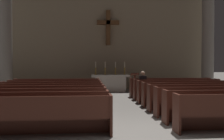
# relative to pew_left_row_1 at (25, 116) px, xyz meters

# --- Properties ---
(ground_plane) EXTENTS (80.00, 80.00, 0.00)m
(ground_plane) POSITION_rel_pew_left_row_1_xyz_m (2.78, 0.04, -0.48)
(ground_plane) COLOR gray
(pew_left_row_1) EXTENTS (4.01, 0.50, 0.95)m
(pew_left_row_1) POSITION_rel_pew_left_row_1_xyz_m (0.00, 0.00, 0.00)
(pew_left_row_1) COLOR #4C2319
(pew_left_row_1) RESTS_ON ground
(pew_left_row_2) EXTENTS (4.01, 0.50, 0.95)m
(pew_left_row_2) POSITION_rel_pew_left_row_1_xyz_m (0.00, 0.97, 0.00)
(pew_left_row_2) COLOR #4C2319
(pew_left_row_2) RESTS_ON ground
(pew_left_row_3) EXTENTS (4.01, 0.50, 0.95)m
(pew_left_row_3) POSITION_rel_pew_left_row_1_xyz_m (0.00, 1.94, 0.00)
(pew_left_row_3) COLOR #4C2319
(pew_left_row_3) RESTS_ON ground
(pew_left_row_4) EXTENTS (4.01, 0.50, 0.95)m
(pew_left_row_4) POSITION_rel_pew_left_row_1_xyz_m (0.00, 2.91, 0.00)
(pew_left_row_4) COLOR #4C2319
(pew_left_row_4) RESTS_ON ground
(pew_left_row_5) EXTENTS (4.01, 0.50, 0.95)m
(pew_left_row_5) POSITION_rel_pew_left_row_1_xyz_m (0.00, 3.88, 0.00)
(pew_left_row_5) COLOR #4C2319
(pew_left_row_5) RESTS_ON ground
(pew_left_row_6) EXTENTS (4.01, 0.50, 0.95)m
(pew_left_row_6) POSITION_rel_pew_left_row_1_xyz_m (0.00, 4.84, 0.00)
(pew_left_row_6) COLOR #4C2319
(pew_left_row_6) RESTS_ON ground
(pew_left_row_7) EXTENTS (4.01, 0.50, 0.95)m
(pew_left_row_7) POSITION_rel_pew_left_row_1_xyz_m (0.00, 5.81, 0.00)
(pew_left_row_7) COLOR #4C2319
(pew_left_row_7) RESTS_ON ground
(pew_left_row_8) EXTENTS (4.01, 0.50, 0.95)m
(pew_left_row_8) POSITION_rel_pew_left_row_1_xyz_m (0.00, 6.78, 0.00)
(pew_left_row_8) COLOR #4C2319
(pew_left_row_8) RESTS_ON ground
(pew_right_row_3) EXTENTS (4.01, 0.50, 0.95)m
(pew_right_row_3) POSITION_rel_pew_left_row_1_xyz_m (5.56, 1.94, 0.00)
(pew_right_row_3) COLOR #4C2319
(pew_right_row_3) RESTS_ON ground
(pew_right_row_4) EXTENTS (4.01, 0.50, 0.95)m
(pew_right_row_4) POSITION_rel_pew_left_row_1_xyz_m (5.56, 2.91, 0.00)
(pew_right_row_4) COLOR #4C2319
(pew_right_row_4) RESTS_ON ground
(pew_right_row_5) EXTENTS (4.01, 0.50, 0.95)m
(pew_right_row_5) POSITION_rel_pew_left_row_1_xyz_m (5.56, 3.88, 0.00)
(pew_right_row_5) COLOR #4C2319
(pew_right_row_5) RESTS_ON ground
(pew_right_row_6) EXTENTS (4.01, 0.50, 0.95)m
(pew_right_row_6) POSITION_rel_pew_left_row_1_xyz_m (5.56, 4.84, 0.00)
(pew_right_row_6) COLOR #4C2319
(pew_right_row_6) RESTS_ON ground
(pew_right_row_7) EXTENTS (4.01, 0.50, 0.95)m
(pew_right_row_7) POSITION_rel_pew_left_row_1_xyz_m (5.56, 5.81, 0.00)
(pew_right_row_7) COLOR #4C2319
(pew_right_row_7) RESTS_ON ground
(pew_right_row_8) EXTENTS (4.01, 0.50, 0.95)m
(pew_right_row_8) POSITION_rel_pew_left_row_1_xyz_m (5.56, 6.78, 0.00)
(pew_right_row_8) COLOR #4C2319
(pew_right_row_8) RESTS_ON ground
(column_left_third) EXTENTS (1.06, 1.06, 6.66)m
(column_left_third) POSITION_rel_pew_left_row_1_xyz_m (-3.09, 9.24, 2.77)
(column_left_third) COLOR gray
(column_left_third) RESTS_ON ground
(column_right_third) EXTENTS (1.06, 1.06, 6.66)m
(column_right_third) POSITION_rel_pew_left_row_1_xyz_m (8.65, 9.24, 2.77)
(column_right_third) COLOR gray
(column_right_third) RESTS_ON ground
(altar) EXTENTS (2.20, 0.90, 1.01)m
(altar) POSITION_rel_pew_left_row_1_xyz_m (2.78, 9.31, 0.06)
(altar) COLOR #BCB7AD
(altar) RESTS_ON ground
(candlestick_outer_left) EXTENTS (0.16, 0.16, 0.75)m
(candlestick_outer_left) POSITION_rel_pew_left_row_1_xyz_m (1.93, 9.31, 0.78)
(candlestick_outer_left) COLOR #B79338
(candlestick_outer_left) RESTS_ON altar
(candlestick_inner_left) EXTENTS (0.16, 0.16, 0.75)m
(candlestick_inner_left) POSITION_rel_pew_left_row_1_xyz_m (2.48, 9.31, 0.78)
(candlestick_inner_left) COLOR #B79338
(candlestick_inner_left) RESTS_ON altar
(candlestick_inner_right) EXTENTS (0.16, 0.16, 0.75)m
(candlestick_inner_right) POSITION_rel_pew_left_row_1_xyz_m (3.08, 9.31, 0.78)
(candlestick_inner_right) COLOR #B79338
(candlestick_inner_right) RESTS_ON altar
(candlestick_outer_right) EXTENTS (0.16, 0.16, 0.75)m
(candlestick_outer_right) POSITION_rel_pew_left_row_1_xyz_m (3.63, 9.31, 0.78)
(candlestick_outer_right) COLOR #B79338
(candlestick_outer_right) RESTS_ON altar
(apse_with_cross) EXTENTS (12.87, 0.51, 7.14)m
(apse_with_cross) POSITION_rel_pew_left_row_1_xyz_m (2.78, 11.08, 3.10)
(apse_with_cross) COLOR gray
(apse_with_cross) RESTS_ON ground
(lectern) EXTENTS (0.44, 0.36, 1.15)m
(lectern) POSITION_rel_pew_left_row_1_xyz_m (4.01, 8.11, 0.07)
(lectern) COLOR #4C2319
(lectern) RESTS_ON ground
(lone_worshipper) EXTENTS (0.32, 0.43, 1.32)m
(lone_worshipper) POSITION_rel_pew_left_row_1_xyz_m (3.96, 5.85, 0.22)
(lone_worshipper) COLOR #26262B
(lone_worshipper) RESTS_ON ground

